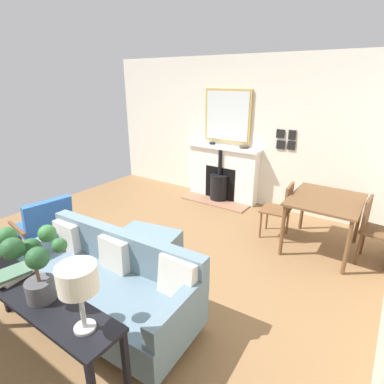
% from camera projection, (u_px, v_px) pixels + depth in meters
% --- Properties ---
extents(ground_plane, '(5.66, 5.62, 0.01)m').
position_uv_depth(ground_plane, '(134.00, 262.00, 3.99)').
color(ground_plane, olive).
extents(wall_left, '(0.12, 5.62, 2.65)m').
position_uv_depth(wall_left, '(237.00, 131.00, 5.72)').
color(wall_left, silver).
rests_on(wall_left, ground).
extents(fireplace, '(0.60, 1.47, 1.06)m').
position_uv_depth(fireplace, '(222.00, 176.00, 5.94)').
color(fireplace, '#93664C').
rests_on(fireplace, ground).
extents(mirror_over_mantel, '(0.04, 0.94, 0.96)m').
position_uv_depth(mirror_over_mantel, '(227.00, 116.00, 5.64)').
color(mirror_over_mantel, tan).
extents(mantel_bowl_near, '(0.12, 0.12, 0.04)m').
position_uv_depth(mantel_bowl_near, '(212.00, 143.00, 5.89)').
color(mantel_bowl_near, black).
rests_on(mantel_bowl_near, fireplace).
extents(mantel_bowl_far, '(0.16, 0.16, 0.05)m').
position_uv_depth(mantel_bowl_far, '(244.00, 147.00, 5.53)').
color(mantel_bowl_far, '#47382D').
rests_on(mantel_bowl_far, fireplace).
extents(sofa, '(0.91, 1.98, 0.80)m').
position_uv_depth(sofa, '(106.00, 285.00, 3.00)').
color(sofa, '#B2B2B7').
rests_on(sofa, ground).
extents(ottoman, '(0.76, 0.86, 0.41)m').
position_uv_depth(ottoman, '(146.00, 246.00, 3.88)').
color(ottoman, '#B2B2B7').
rests_on(ottoman, ground).
extents(armchair_accent, '(0.75, 0.69, 0.82)m').
position_uv_depth(armchair_accent, '(45.00, 223.00, 4.04)').
color(armchair_accent, brown).
rests_on(armchair_accent, ground).
extents(console_table, '(0.33, 1.81, 0.74)m').
position_uv_depth(console_table, '(30.00, 300.00, 2.35)').
color(console_table, black).
rests_on(console_table, ground).
extents(table_lamp_far_end, '(0.25, 0.25, 0.47)m').
position_uv_depth(table_lamp_far_end, '(78.00, 281.00, 1.83)').
color(table_lamp_far_end, '#B2B2B7').
rests_on(table_lamp_far_end, console_table).
extents(potted_plant, '(0.38, 0.39, 0.58)m').
position_uv_depth(potted_plant, '(33.00, 260.00, 2.11)').
color(potted_plant, '#4C4C51').
rests_on(potted_plant, console_table).
extents(book_stack, '(0.30, 0.24, 0.07)m').
position_uv_depth(book_stack, '(12.00, 275.00, 2.43)').
color(book_stack, beige).
rests_on(book_stack, console_table).
extents(dining_table, '(1.04, 0.88, 0.76)m').
position_uv_depth(dining_table, '(325.00, 205.00, 4.08)').
color(dining_table, brown).
rests_on(dining_table, ground).
extents(dining_chair_near_fireplace, '(0.43, 0.43, 0.85)m').
position_uv_depth(dining_chair_near_fireplace, '(282.00, 207.00, 4.45)').
color(dining_chair_near_fireplace, brown).
rests_on(dining_chair_near_fireplace, ground).
extents(dining_chair_by_back_wall, '(0.42, 0.42, 0.87)m').
position_uv_depth(dining_chair_by_back_wall, '(372.00, 226.00, 3.83)').
color(dining_chair_by_back_wall, brown).
rests_on(dining_chair_by_back_wall, ground).
extents(photo_gallery_row, '(0.02, 0.34, 0.34)m').
position_uv_depth(photo_gallery_row, '(286.00, 140.00, 5.17)').
color(photo_gallery_row, black).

